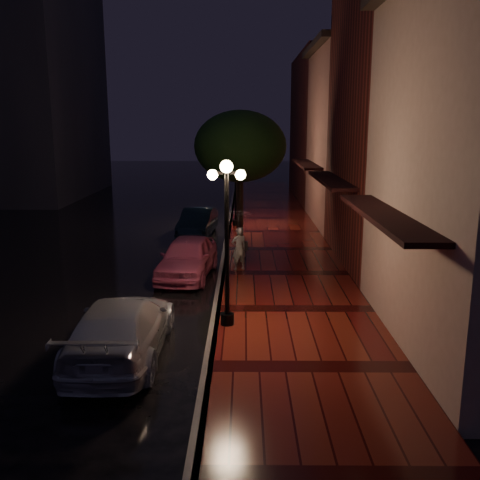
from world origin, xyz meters
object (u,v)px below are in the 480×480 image
(streetlamp_far, at_px, (236,178))
(woman_with_umbrella, at_px, (239,230))
(street_tree, at_px, (240,149))
(parking_meter, at_px, (226,249))
(streetlamp_near, at_px, (227,234))
(navy_car, at_px, (198,222))
(pink_car, at_px, (188,257))
(silver_car, at_px, (121,328))

(streetlamp_far, distance_m, woman_with_umbrella, 8.64)
(street_tree, height_order, parking_meter, street_tree)
(streetlamp_near, height_order, streetlamp_far, same)
(streetlamp_far, distance_m, street_tree, 3.44)
(streetlamp_near, bearing_deg, navy_car, 98.54)
(streetlamp_far, xyz_separation_m, pink_car, (-1.56, -9.02, -1.88))
(streetlamp_far, bearing_deg, pink_car, -99.84)
(woman_with_umbrella, xyz_separation_m, parking_meter, (-0.45, -0.02, -0.68))
(navy_car, height_order, parking_meter, parking_meter)
(streetlamp_near, xyz_separation_m, streetlamp_far, (0.00, 14.00, 0.00))
(woman_with_umbrella, height_order, parking_meter, woman_with_umbrella)
(streetlamp_far, bearing_deg, street_tree, -85.09)
(streetlamp_near, distance_m, street_tree, 11.12)
(street_tree, xyz_separation_m, navy_car, (-2.07, 1.09, -3.57))
(street_tree, distance_m, navy_car, 4.27)
(streetlamp_far, height_order, parking_meter, streetlamp_far)
(streetlamp_near, xyz_separation_m, navy_car, (-1.82, 12.09, -1.93))
(street_tree, relative_size, parking_meter, 4.55)
(streetlamp_far, xyz_separation_m, street_tree, (0.26, -3.01, 1.64))
(navy_car, xyz_separation_m, woman_with_umbrella, (2.07, -6.66, 0.93))
(silver_car, bearing_deg, woman_with_umbrella, -110.59)
(streetlamp_near, relative_size, parking_meter, 3.38)
(parking_meter, bearing_deg, navy_car, 115.96)
(pink_car, relative_size, parking_meter, 3.33)
(streetlamp_far, height_order, woman_with_umbrella, streetlamp_far)
(streetlamp_far, height_order, street_tree, street_tree)
(street_tree, height_order, navy_car, street_tree)
(streetlamp_far, bearing_deg, navy_car, -133.48)
(streetlamp_near, relative_size, silver_car, 0.88)
(streetlamp_near, distance_m, streetlamp_far, 14.00)
(streetlamp_near, bearing_deg, silver_car, -144.33)
(pink_car, bearing_deg, silver_car, -91.04)
(streetlamp_near, bearing_deg, streetlamp_far, 90.00)
(street_tree, distance_m, woman_with_umbrella, 6.17)
(street_tree, distance_m, pink_car, 7.20)
(street_tree, xyz_separation_m, woman_with_umbrella, (-0.01, -5.57, -2.65))
(streetlamp_far, bearing_deg, silver_car, -98.67)
(streetlamp_far, distance_m, silver_car, 16.01)
(pink_car, distance_m, woman_with_umbrella, 2.07)
(pink_car, bearing_deg, navy_car, 98.07)
(woman_with_umbrella, bearing_deg, silver_car, 45.43)
(silver_car, height_order, woman_with_umbrella, woman_with_umbrella)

